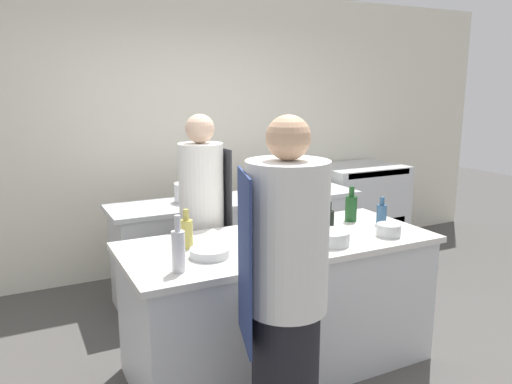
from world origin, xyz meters
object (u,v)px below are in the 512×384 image
at_px(bowl_prep_small, 302,224).
at_px(bowl_ceramic_blue, 389,230).
at_px(oven_range, 357,209).
at_px(stockpot, 191,192).
at_px(chef_at_stove, 203,226).
at_px(bottle_wine, 186,233).
at_px(bottle_water, 329,221).
at_px(bottle_olive_oil, 381,214).
at_px(bottle_cooking_oil, 260,231).
at_px(chef_at_prep_near, 285,296).
at_px(bowl_mixing_large, 210,253).
at_px(bowl_wooden_salad, 331,238).
at_px(bottle_vinegar, 178,250).
at_px(cup, 183,236).
at_px(bottle_sauce, 351,207).

bearing_deg(bowl_prep_small, bowl_ceramic_blue, -42.34).
xyz_separation_m(oven_range, stockpot, (-2.13, -0.41, 0.47)).
relative_size(chef_at_stove, bottle_wine, 6.87).
height_order(chef_at_stove, bottle_water, chef_at_stove).
bearing_deg(bottle_wine, chef_at_stove, 60.71).
bearing_deg(bottle_olive_oil, bottle_cooking_oil, -178.45).
distance_m(chef_at_stove, stockpot, 0.65).
relative_size(bowl_ceramic_blue, stockpot, 0.57).
relative_size(bottle_wine, stockpot, 0.87).
bearing_deg(bottle_wine, chef_at_prep_near, -76.27).
bearing_deg(bowl_mixing_large, stockpot, 74.92).
relative_size(bottle_olive_oil, bottle_wine, 0.83).
relative_size(bowl_prep_small, stockpot, 0.97).
xyz_separation_m(chef_at_stove, stockpot, (0.13, 0.63, 0.12)).
xyz_separation_m(chef_at_stove, bottle_cooking_oil, (0.12, -0.71, 0.14)).
xyz_separation_m(oven_range, bowl_wooden_salad, (-1.73, -1.94, 0.43)).
relative_size(chef_at_stove, bottle_vinegar, 5.35).
height_order(bottle_olive_oil, stockpot, bottle_olive_oil).
xyz_separation_m(chef_at_prep_near, stockpot, (0.23, 2.04, 0.10)).
bearing_deg(bowl_prep_small, oven_range, 42.50).
bearing_deg(chef_at_stove, bottle_water, 38.92).
relative_size(bowl_wooden_salad, cup, 2.77).
height_order(chef_at_prep_near, bottle_vinegar, chef_at_prep_near).
height_order(chef_at_stove, bottle_sauce, chef_at_stove).
relative_size(bottle_vinegar, bottle_water, 1.39).
xyz_separation_m(bottle_cooking_oil, cup, (-0.42, 0.27, -0.05)).
bearing_deg(chef_at_stove, cup, -36.82).
xyz_separation_m(bowl_ceramic_blue, bowl_wooden_salad, (-0.44, 0.02, 0.00)).
relative_size(oven_range, bottle_olive_oil, 4.92).
bearing_deg(bottle_wine, bottle_sauce, 2.25).
bearing_deg(oven_range, bottle_sauce, -129.64).
bearing_deg(stockpot, bottle_olive_oil, -53.19).
xyz_separation_m(bottle_olive_oil, bottle_sauce, (-0.14, 0.18, 0.02)).
bearing_deg(chef_at_prep_near, bowl_wooden_salad, -33.75).
distance_m(bottle_vinegar, bowl_prep_small, 1.10).
height_order(bottle_water, bowl_prep_small, bottle_water).
height_order(chef_at_stove, bottle_cooking_oil, chef_at_stove).
xyz_separation_m(bottle_sauce, bowl_ceramic_blue, (-0.01, -0.42, -0.06)).
xyz_separation_m(chef_at_stove, bowl_mixing_large, (-0.25, -0.78, 0.07)).
xyz_separation_m(bottle_olive_oil, stockpot, (-0.98, 1.31, 0.00)).
height_order(bottle_sauce, stockpot, bottle_sauce).
xyz_separation_m(chef_at_prep_near, bottle_vinegar, (-0.38, 0.49, 0.15)).
bearing_deg(chef_at_prep_near, bowl_ceramic_blue, -48.50).
distance_m(chef_at_stove, bottle_sauce, 1.11).
xyz_separation_m(bowl_wooden_salad, stockpot, (-0.39, 1.53, 0.04)).
bearing_deg(bowl_mixing_large, oven_range, 36.03).
distance_m(chef_at_prep_near, bottle_olive_oil, 1.42).
distance_m(bowl_wooden_salad, stockpot, 1.58).
relative_size(bottle_sauce, bowl_ceramic_blue, 1.61).
bearing_deg(bottle_wine, bowl_mixing_large, -74.70).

